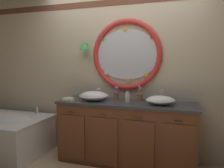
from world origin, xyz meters
TOP-DOWN VIEW (x-y plane):
  - back_wall_assembly at (0.00, 0.59)m, footprint 6.40×0.26m
  - vanity_counter at (0.15, 0.27)m, footprint 1.93×0.60m
  - bathtub at (-1.83, -0.00)m, footprint 1.45×0.95m
  - sink_basin_left at (-0.33, 0.24)m, footprint 0.43×0.43m
  - sink_basin_right at (0.62, 0.24)m, footprint 0.38×0.38m
  - faucet_set_left at (-0.33, 0.47)m, footprint 0.21×0.14m
  - faucet_set_right at (0.62, 0.47)m, footprint 0.20×0.12m
  - toothbrush_holder_left at (-0.04, 0.42)m, footprint 0.08×0.08m
  - toothbrush_holder_right at (0.30, 0.46)m, footprint 0.08×0.08m
  - soap_dispenser at (0.17, 0.24)m, footprint 0.07×0.07m
  - folded_hand_towel at (-0.66, 0.10)m, footprint 0.16×0.13m

SIDE VIEW (x-z plane):
  - bathtub at x=-1.83m, z-range 0.01..0.68m
  - vanity_counter at x=0.15m, z-range 0.00..0.88m
  - folded_hand_towel at x=-0.66m, z-range 0.88..0.92m
  - toothbrush_holder_right at x=0.30m, z-range 0.82..1.05m
  - sink_basin_right at x=0.62m, z-range 0.88..1.00m
  - toothbrush_holder_left at x=-0.04m, z-range 0.84..1.04m
  - faucet_set_left at x=-0.33m, z-range 0.86..1.02m
  - faucet_set_right at x=0.62m, z-range 0.86..1.03m
  - sink_basin_left at x=-0.33m, z-range 0.88..1.02m
  - soap_dispenser at x=0.17m, z-range 0.87..1.03m
  - back_wall_assembly at x=0.00m, z-range 0.02..2.62m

